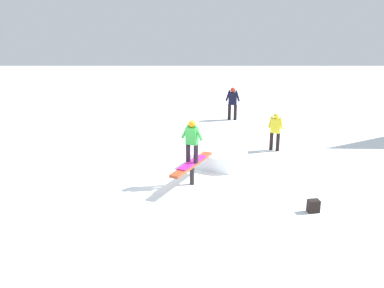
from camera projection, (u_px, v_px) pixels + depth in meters
name	position (u px, v px, depth m)	size (l,w,h in m)	color
ground_plane	(192.00, 184.00, 13.15)	(60.00, 60.00, 0.00)	white
rail_feature	(192.00, 166.00, 12.97)	(2.26, 1.30, 0.70)	black
snow_kicker_ramp	(219.00, 157.00, 14.88)	(1.80, 1.50, 0.50)	white
main_rider_on_rail	(192.00, 142.00, 12.75)	(1.40, 0.91, 1.33)	#C91F99
bystander_yellow	(275.00, 130.00, 16.11)	(0.34, 0.56, 1.45)	black
bystander_black	(233.00, 102.00, 20.76)	(0.32, 0.71, 1.59)	black
backpack_on_snow	(313.00, 206.00, 11.28)	(0.30, 0.22, 0.34)	black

